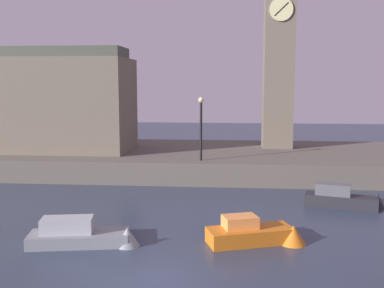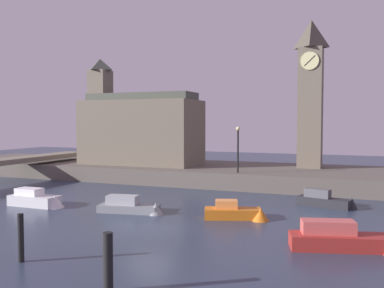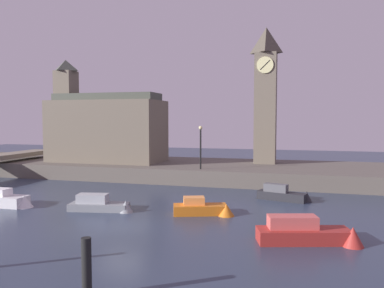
% 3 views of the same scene
% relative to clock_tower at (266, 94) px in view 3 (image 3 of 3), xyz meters
% --- Properties ---
extents(ground_plane, '(120.00, 120.00, 0.00)m').
position_rel_clock_tower_xyz_m(ground_plane, '(-6.47, -21.95, -8.97)').
color(ground_plane, '#2D384C').
extents(far_embankment, '(70.00, 12.00, 1.50)m').
position_rel_clock_tower_xyz_m(far_embankment, '(-6.47, -1.95, -8.22)').
color(far_embankment, '#5B544C').
rests_on(far_embankment, ground).
extents(clock_tower, '(2.48, 2.51, 14.47)m').
position_rel_clock_tower_xyz_m(clock_tower, '(0.00, 0.00, 0.00)').
color(clock_tower, '#6B6051').
rests_on(clock_tower, far_embankment).
extents(parliament_hall, '(12.58, 6.10, 11.56)m').
position_rel_clock_tower_xyz_m(parliament_hall, '(-17.81, -2.67, -3.64)').
color(parliament_hall, '#6B6051').
rests_on(parliament_hall, far_embankment).
extents(streetlamp, '(0.36, 0.36, 4.12)m').
position_rel_clock_tower_xyz_m(streetlamp, '(-5.50, -6.68, -4.92)').
color(streetlamp, black).
rests_on(streetlamp, far_embankment).
extents(mooring_post_right, '(0.35, 0.35, 2.14)m').
position_rel_clock_tower_xyz_m(mooring_post_right, '(-3.62, -30.59, -7.90)').
color(mooring_post_right, black).
rests_on(mooring_post_right, ground).
extents(boat_barge_dark, '(4.33, 2.00, 1.37)m').
position_rel_clock_tower_xyz_m(boat_barge_dark, '(2.58, -12.00, -8.52)').
color(boat_barge_dark, '#232328').
rests_on(boat_barge_dark, ground).
extents(boat_cruiser_grey, '(4.85, 2.09, 1.34)m').
position_rel_clock_tower_xyz_m(boat_cruiser_grey, '(-9.21, -18.72, -8.60)').
color(boat_cruiser_grey, gray).
rests_on(boat_cruiser_grey, ground).
extents(boat_patrol_orange, '(4.38, 2.38, 1.22)m').
position_rel_clock_tower_xyz_m(boat_patrol_orange, '(-2.30, -17.90, -8.58)').
color(boat_patrol_orange, orange).
rests_on(boat_patrol_orange, ground).
extents(boat_ferry_white, '(4.35, 1.49, 1.30)m').
position_rel_clock_tower_xyz_m(boat_ferry_white, '(-16.72, -19.34, -8.50)').
color(boat_ferry_white, silver).
rests_on(boat_ferry_white, ground).
extents(boat_dinghy_red, '(5.58, 2.65, 1.54)m').
position_rel_clock_tower_xyz_m(boat_dinghy_red, '(4.28, -22.22, -8.48)').
color(boat_dinghy_red, maroon).
rests_on(boat_dinghy_red, ground).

